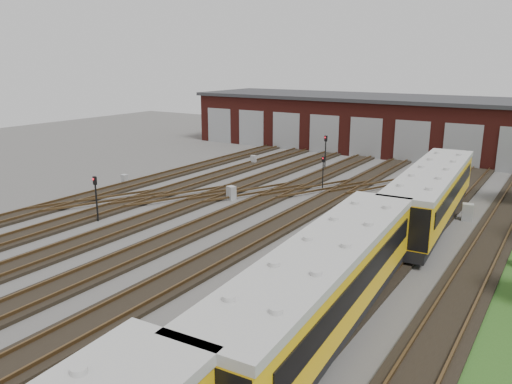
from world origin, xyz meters
The scene contains 13 objects.
ground centered at (0.00, 0.00, 0.00)m, with size 120.00×120.00×0.00m, color #464341.
track_network centered at (-0.17, 0.59, 0.11)m, with size 30.40×70.00×0.33m.
maintenance_shed centered at (-0.01, 39.97, 3.20)m, with size 51.00×12.50×6.35m.
metro_train centered at (10.00, -1.76, 2.06)m, with size 4.00×48.47×3.37m.
signal_mast_0 centered at (-8.71, 2.82, 1.98)m, with size 0.30×0.29×3.06m.
signal_mast_1 centered at (0.14, 18.79, 1.77)m, with size 0.23×0.22×2.76m.
signal_mast_2 centered at (-2.82, 25.50, 2.19)m, with size 0.31×0.29×3.42m.
signal_mast_3 centered at (7.35, 18.02, 1.57)m, with size 0.23×0.22×2.43m.
relay_cabinet_0 centered at (-15.00, 11.01, 0.43)m, with size 0.52×0.43×0.86m, color #9C9FA1.
relay_cabinet_1 centered at (-10.51, 24.57, 0.43)m, with size 0.52×0.43×0.86m, color #9C9FA1.
relay_cabinet_2 centered at (-4.34, 11.99, 0.53)m, with size 0.64×0.53×1.07m, color #9C9FA1.
relay_cabinet_3 centered at (5.29, 27.64, 0.48)m, with size 0.57×0.48×0.96m, color #9C9FA1.
relay_cabinet_4 centered at (11.94, 16.41, 0.57)m, with size 0.69×0.57×1.15m, color #9C9FA1.
Camera 1 is at (17.37, -18.07, 10.38)m, focal length 35.00 mm.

